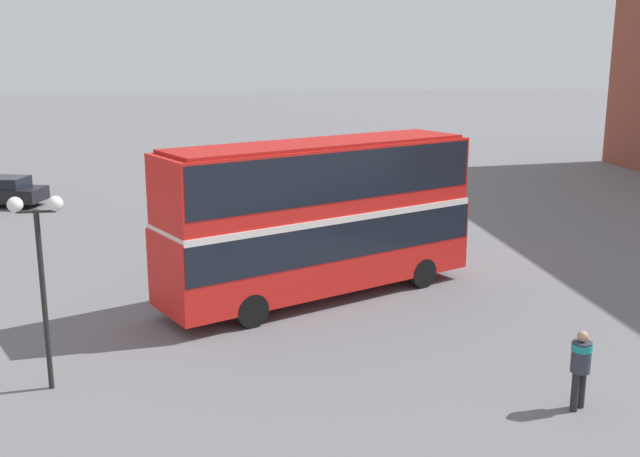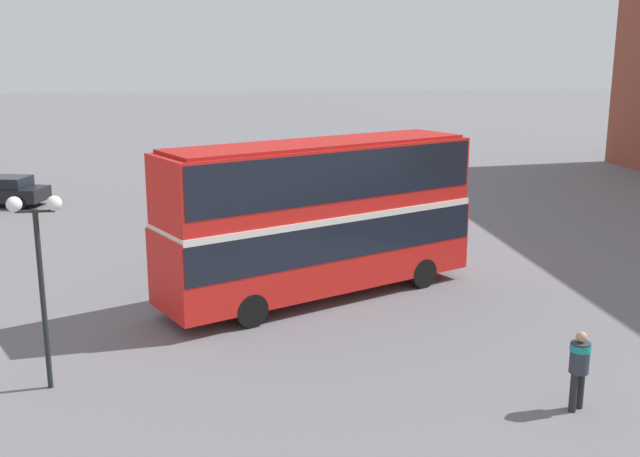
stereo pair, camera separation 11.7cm
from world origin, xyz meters
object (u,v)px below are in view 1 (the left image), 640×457
street_lamp_twin_globe (39,246)px  parked_car_kerb_near (2,191)px  double_decker_bus (320,210)px  pedestrian_foreground (581,362)px

street_lamp_twin_globe → parked_car_kerb_near: bearing=107.4°
double_decker_bus → street_lamp_twin_globe: size_ratio=2.30×
double_decker_bus → street_lamp_twin_globe: double_decker_bus is taller
pedestrian_foreground → parked_car_kerb_near: size_ratio=0.40×
double_decker_bus → street_lamp_twin_globe: (-6.98, -5.69, 0.58)m
street_lamp_twin_globe → double_decker_bus: bearing=39.2°
double_decker_bus → street_lamp_twin_globe: bearing=-167.7°
pedestrian_foreground → parked_car_kerb_near: pedestrian_foreground is taller
pedestrian_foreground → street_lamp_twin_globe: size_ratio=0.40×
parked_car_kerb_near → pedestrian_foreground: bearing=141.6°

